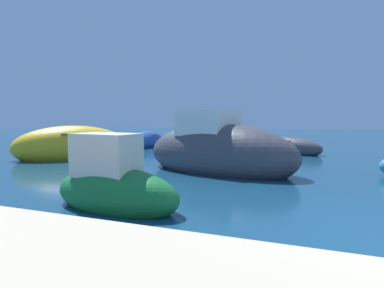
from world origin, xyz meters
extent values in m
ellipsoid|color=#197233|center=(-5.33, 0.11, 0.31)|extent=(3.16, 1.57, 1.14)
cube|color=beige|center=(-5.57, 0.13, 1.13)|extent=(1.44, 0.96, 0.93)
ellipsoid|color=gold|center=(-11.97, 6.48, 0.52)|extent=(5.01, 5.07, 1.90)
cube|color=brown|center=(-11.97, 6.48, 1.13)|extent=(1.91, 1.89, 0.08)
ellipsoid|color=#3F3F47|center=(-3.24, 12.08, 0.30)|extent=(3.82, 2.38, 1.09)
cube|color=brown|center=(-3.24, 12.08, 0.66)|extent=(1.01, 1.16, 0.08)
ellipsoid|color=#3F3F47|center=(-4.76, 5.53, 0.59)|extent=(6.15, 3.68, 2.15)
cube|color=white|center=(-5.20, 5.64, 1.68)|extent=(2.10, 2.04, 0.89)
ellipsoid|color=#1E479E|center=(-11.66, 12.72, 0.33)|extent=(1.74, 4.19, 1.20)
cube|color=brown|center=(-11.66, 12.72, 0.73)|extent=(1.14, 0.92, 0.08)
camera|label=1|loc=(-1.10, -6.08, 2.01)|focal=32.92mm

